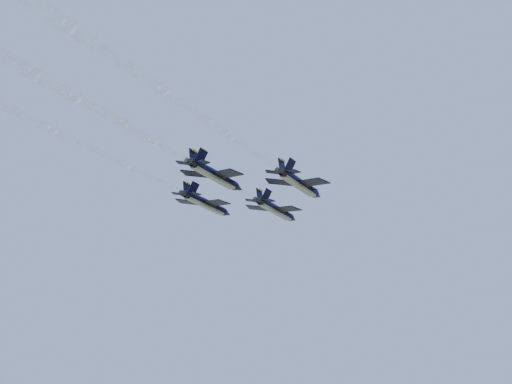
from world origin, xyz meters
The scene contains 6 objects.
jet_lead centered at (0.13, 7.67, 99.54)m, with size 12.10×15.74×3.92m.
jet_left centered at (-10.13, -1.95, 99.54)m, with size 12.10×15.74×3.92m.
jet_right centered at (10.17, -3.47, 99.54)m, with size 12.10×15.74×3.92m.
jet_slot centered at (-0.80, -13.71, 99.54)m, with size 12.10×15.74×3.92m.
smoke_trail_lead centered at (-2.98, -38.19, 99.57)m, with size 5.70×60.00×2.28m.
smoke_trail_right centered at (7.05, -49.33, 99.57)m, with size 5.70×60.00×2.28m.
Camera 1 is at (46.83, -89.17, 64.20)m, focal length 40.00 mm.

